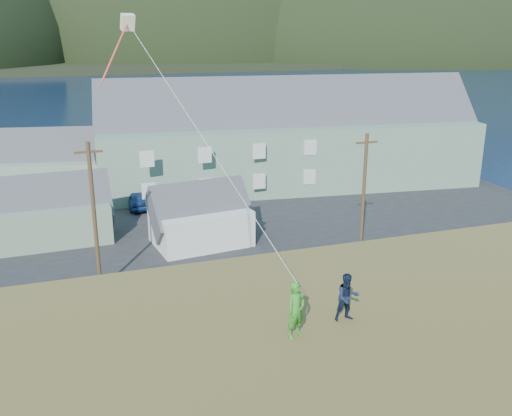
{
  "coord_description": "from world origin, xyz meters",
  "views": [
    {
      "loc": [
        -5.33,
        -31.7,
        15.53
      ],
      "look_at": [
        1.41,
        -11.66,
        8.8
      ],
      "focal_mm": 40.0,
      "sensor_mm": 36.0,
      "label": 1
    }
  ],
  "objects": [
    {
      "name": "utility_poles",
      "position": [
        -2.82,
        1.5,
        4.47
      ],
      "size": [
        32.51,
        0.24,
        9.22
      ],
      "color": "#47331E",
      "rests_on": "waterfront_lot"
    },
    {
      "name": "waterfront_lot",
      "position": [
        0.0,
        17.0,
        0.06
      ],
      "size": [
        72.0,
        36.0,
        0.12
      ],
      "primitive_type": "cube",
      "color": "#28282B",
      "rests_on": "ground"
    },
    {
      "name": "kite_flyer_navy",
      "position": [
        2.06,
        -18.18,
        7.94
      ],
      "size": [
        0.75,
        0.6,
        1.48
      ],
      "primitive_type": "imported",
      "rotation": [
        0.0,
        0.0,
        -0.06
      ],
      "color": "#121C34",
      "rests_on": "hillside"
    },
    {
      "name": "ground",
      "position": [
        0.0,
        0.0,
        0.0
      ],
      "size": [
        900.0,
        900.0,
        0.0
      ],
      "primitive_type": "plane",
      "color": "#0A1638",
      "rests_on": "ground"
    },
    {
      "name": "kite_rig",
      "position": [
        -2.97,
        -10.99,
        15.42
      ],
      "size": [
        2.24,
        4.22,
        10.94
      ],
      "color": "#F4E3B9",
      "rests_on": "ground"
    },
    {
      "name": "shed_palegreen_near",
      "position": [
        -6.83,
        11.65,
        2.34
      ],
      "size": [
        8.69,
        5.62,
        6.16
      ],
      "rotation": [
        0.0,
        0.0,
        0.04
      ],
      "color": "slate",
      "rests_on": "waterfront_lot"
    },
    {
      "name": "far_shore",
      "position": [
        0.0,
        330.0,
        1.0
      ],
      "size": [
        900.0,
        320.0,
        2.0
      ],
      "primitive_type": "cube",
      "color": "black",
      "rests_on": "ground"
    },
    {
      "name": "shed_palegreen_far",
      "position": [
        -6.62,
        24.67,
        2.98
      ],
      "size": [
        12.62,
        8.6,
        7.83
      ],
      "rotation": [
        0.0,
        0.0,
        -0.18
      ],
      "color": "gray",
      "rests_on": "waterfront_lot"
    },
    {
      "name": "shed_white",
      "position": [
        3.47,
        7.32,
        2.22
      ],
      "size": [
        7.72,
        5.6,
        5.72
      ],
      "rotation": [
        0.0,
        0.0,
        0.12
      ],
      "color": "white",
      "rests_on": "waterfront_lot"
    },
    {
      "name": "kite_flyer_green",
      "position": [
        0.26,
        -18.58,
        8.03
      ],
      "size": [
        0.71,
        0.58,
        1.66
      ],
      "primitive_type": "imported",
      "rotation": [
        0.0,
        0.0,
        0.36
      ],
      "color": "#338A25",
      "rests_on": "hillside"
    },
    {
      "name": "grass_strip",
      "position": [
        0.0,
        -2.0,
        0.05
      ],
      "size": [
        110.0,
        8.0,
        0.1
      ],
      "primitive_type": "cube",
      "color": "#4C3D19",
      "rests_on": "ground"
    },
    {
      "name": "parked_cars",
      "position": [
        -7.63,
        21.24,
        0.84
      ],
      "size": [
        22.15,
        12.76,
        1.58
      ],
      "color": "black",
      "rests_on": "waterfront_lot"
    },
    {
      "name": "lodge",
      "position": [
        15.91,
        21.1,
        5.06
      ],
      "size": [
        38.5,
        14.88,
        13.2
      ],
      "rotation": [
        0.0,
        0.0,
        -0.12
      ],
      "color": "gray",
      "rests_on": "waterfront_lot"
    },
    {
      "name": "far_hills",
      "position": [
        35.59,
        279.38,
        2.0
      ],
      "size": [
        760.0,
        265.0,
        143.0
      ],
      "color": "black",
      "rests_on": "ground"
    },
    {
      "name": "wharf",
      "position": [
        -6.0,
        40.0,
        0.45
      ],
      "size": [
        26.0,
        14.0,
        0.9
      ],
      "primitive_type": "cube",
      "color": "gray",
      "rests_on": "ground"
    }
  ]
}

